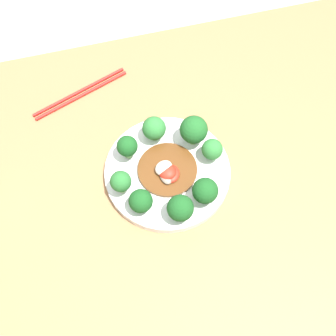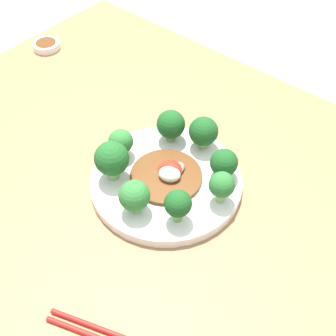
{
  "view_description": "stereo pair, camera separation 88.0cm",
  "coord_description": "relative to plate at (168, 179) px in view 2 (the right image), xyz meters",
  "views": [
    {
      "loc": [
        -0.08,
        -0.41,
        1.6
      ],
      "look_at": [
        0.02,
        -0.0,
        0.77
      ],
      "focal_mm": 50.0,
      "sensor_mm": 36.0,
      "label": 1
    },
    {
      "loc": [
        -0.32,
        0.39,
        1.34
      ],
      "look_at": [
        0.02,
        -0.0,
        0.77
      ],
      "focal_mm": 50.0,
      "sensor_mm": 36.0,
      "label": 2
    }
  ],
  "objects": [
    {
      "name": "broccoli_east",
      "position": [
        0.09,
        0.01,
        0.04
      ],
      "size": [
        0.04,
        0.04,
        0.05
      ],
      "color": "#70A356",
      "rests_on": "plate"
    },
    {
      "name": "broccoli_southwest",
      "position": [
        -0.07,
        -0.06,
        0.04
      ],
      "size": [
        0.05,
        0.05,
        0.05
      ],
      "color": "#89B76B",
      "rests_on": "plate"
    },
    {
      "name": "sauce_dish",
      "position": [
        0.48,
        -0.13,
        -0.0
      ],
      "size": [
        0.06,
        0.06,
        0.02
      ],
      "color": "white",
      "rests_on": "table"
    },
    {
      "name": "plate",
      "position": [
        0.0,
        0.0,
        0.0
      ],
      "size": [
        0.26,
        0.26,
        0.02
      ],
      "color": "white",
      "rests_on": "table"
    },
    {
      "name": "broccoli_south",
      "position": [
        -0.0,
        -0.09,
        0.04
      ],
      "size": [
        0.05,
        0.05,
        0.06
      ],
      "color": "#89B76B",
      "rests_on": "plate"
    },
    {
      "name": "broccoli_northeast",
      "position": [
        0.07,
        0.06,
        0.05
      ],
      "size": [
        0.06,
        0.06,
        0.07
      ],
      "color": "#89B76B",
      "rests_on": "plate"
    },
    {
      "name": "broccoli_west",
      "position": [
        -0.1,
        -0.01,
        0.05
      ],
      "size": [
        0.04,
        0.04,
        0.06
      ],
      "color": "#89B76B",
      "rests_on": "plate"
    },
    {
      "name": "broccoli_southeast",
      "position": [
        0.05,
        -0.07,
        0.04
      ],
      "size": [
        0.05,
        0.05,
        0.06
      ],
      "color": "#70A356",
      "rests_on": "plate"
    },
    {
      "name": "broccoli_north",
      "position": [
        -0.01,
        0.09,
        0.04
      ],
      "size": [
        0.05,
        0.05,
        0.06
      ],
      "color": "#89B76B",
      "rests_on": "plate"
    },
    {
      "name": "table",
      "position": [
        -0.02,
        0.0,
        -0.38
      ],
      "size": [
        1.12,
        0.76,
        0.73
      ],
      "color": "olive",
      "rests_on": "ground_plane"
    },
    {
      "name": "broccoli_northwest",
      "position": [
        -0.07,
        0.06,
        0.05
      ],
      "size": [
        0.04,
        0.04,
        0.06
      ],
      "color": "#70A356",
      "rests_on": "plate"
    },
    {
      "name": "stirfry_center",
      "position": [
        -0.0,
        -0.0,
        0.02
      ],
      "size": [
        0.12,
        0.12,
        0.03
      ],
      "color": "#5B3314",
      "rests_on": "plate"
    }
  ]
}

